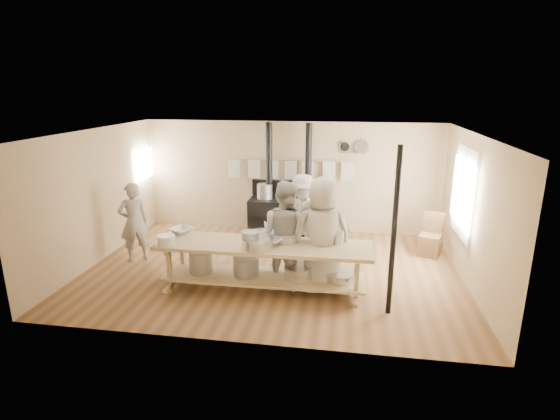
{
  "coord_description": "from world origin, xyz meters",
  "views": [
    {
      "loc": [
        1.35,
        -7.6,
        3.38
      ],
      "look_at": [
        0.11,
        0.2,
        1.13
      ],
      "focal_mm": 28.0,
      "sensor_mm": 36.0,
      "label": 1
    }
  ],
  "objects": [
    {
      "name": "bowl_steel_a",
      "position": [
        -0.1,
        -0.57,
        0.9
      ],
      "size": [
        0.49,
        0.49,
        0.11
      ],
      "primitive_type": "imported",
      "rotation": [
        0.0,
        0.0,
        0.68
      ],
      "color": "silver",
      "rests_on": "prep_table"
    },
    {
      "name": "towel_rail",
      "position": [
        0.0,
        2.4,
        1.56
      ],
      "size": [
        3.0,
        0.04,
        0.47
      ],
      "color": "#9D8859",
      "rests_on": "ground"
    },
    {
      "name": "pitcher",
      "position": [
        1.25,
        -0.72,
        0.96
      ],
      "size": [
        0.18,
        0.18,
        0.23
      ],
      "primitive_type": "cylinder",
      "rotation": [
        0.0,
        0.0,
        -0.36
      ],
      "color": "white",
      "rests_on": "prep_table"
    },
    {
      "name": "cook_by_window",
      "position": [
        0.47,
        0.88,
        0.84
      ],
      "size": [
        1.13,
        0.7,
        1.69
      ],
      "primitive_type": "imported",
      "rotation": [
        0.0,
        0.0,
        -0.07
      ],
      "color": "#9E968B",
      "rests_on": "ground"
    },
    {
      "name": "bucket_galv",
      "position": [
        -0.18,
        -1.05,
        0.98
      ],
      "size": [
        0.33,
        0.33,
        0.25
      ],
      "primitive_type": "cylinder",
      "rotation": [
        0.0,
        0.0,
        -0.24
      ],
      "color": "gray",
      "rests_on": "prep_table"
    },
    {
      "name": "deep_bowl_enamel",
      "position": [
        -1.55,
        -1.23,
        0.94
      ],
      "size": [
        0.35,
        0.35,
        0.18
      ],
      "primitive_type": "cylinder",
      "rotation": [
        0.0,
        0.0,
        0.27
      ],
      "color": "white",
      "rests_on": "prep_table"
    },
    {
      "name": "window_right",
      "position": [
        3.47,
        0.6,
        1.5
      ],
      "size": [
        0.09,
        1.5,
        1.65
      ],
      "color": "beige",
      "rests_on": "ground"
    },
    {
      "name": "roasting_pan",
      "position": [
        0.13,
        -0.57,
        0.9
      ],
      "size": [
        0.52,
        0.44,
        0.1
      ],
      "primitive_type": "cube",
      "rotation": [
        0.0,
        0.0,
        -0.4
      ],
      "color": "#B2B2B7",
      "rests_on": "prep_table"
    },
    {
      "name": "chair",
      "position": [
        3.08,
        1.25,
        0.26
      ],
      "size": [
        0.54,
        0.54,
        0.89
      ],
      "rotation": [
        0.0,
        0.0,
        -0.37
      ],
      "color": "brown",
      "rests_on": "ground"
    },
    {
      "name": "mixing_bowl_large",
      "position": [
        -0.05,
        -1.09,
        0.93
      ],
      "size": [
        0.57,
        0.57,
        0.16
      ],
      "primitive_type": "cylinder",
      "rotation": [
        0.0,
        0.0,
        0.15
      ],
      "color": "silver",
      "rests_on": "prep_table"
    },
    {
      "name": "cook_center",
      "position": [
        0.97,
        -0.71,
        0.99
      ],
      "size": [
        1.05,
        0.77,
        1.98
      ],
      "primitive_type": "imported",
      "rotation": [
        0.0,
        0.0,
        3.29
      ],
      "color": "#9E968B",
      "rests_on": "ground"
    },
    {
      "name": "bowl_white_a",
      "position": [
        -1.55,
        -0.57,
        0.9
      ],
      "size": [
        0.51,
        0.51,
        0.09
      ],
      "primitive_type": "imported",
      "rotation": [
        0.0,
        0.0,
        -0.42
      ],
      "color": "white",
      "rests_on": "prep_table"
    },
    {
      "name": "bowl_white_b",
      "position": [
        0.06,
        -0.92,
        0.91
      ],
      "size": [
        0.66,
        0.66,
        0.12
      ],
      "primitive_type": "imported",
      "rotation": [
        0.0,
        0.0,
        2.41
      ],
      "color": "white",
      "rests_on": "prep_table"
    },
    {
      "name": "cook_left",
      "position": [
        0.32,
        -0.56,
        0.93
      ],
      "size": [
        1.12,
        1.02,
        1.87
      ],
      "primitive_type": "imported",
      "rotation": [
        0.0,
        0.0,
        2.71
      ],
      "color": "#9E968B",
      "rests_on": "ground"
    },
    {
      "name": "cook_far_left",
      "position": [
        -2.78,
        0.05,
        0.8
      ],
      "size": [
        0.69,
        0.66,
        1.59
      ],
      "primitive_type": "imported",
      "rotation": [
        0.0,
        0.0,
        3.82
      ],
      "color": "#9E968B",
      "rests_on": "ground"
    },
    {
      "name": "support_post",
      "position": [
        2.05,
        -1.35,
        1.3
      ],
      "size": [
        0.08,
        0.08,
        2.6
      ],
      "primitive_type": "cylinder",
      "color": "black",
      "rests_on": "ground"
    },
    {
      "name": "back_wall_shelf",
      "position": [
        1.46,
        2.43,
        2.0
      ],
      "size": [
        0.63,
        0.14,
        0.32
      ],
      "color": "#9D8859",
      "rests_on": "ground"
    },
    {
      "name": "prep_table",
      "position": [
        -0.01,
        -0.9,
        0.52
      ],
      "size": [
        3.6,
        0.9,
        0.85
      ],
      "color": "#9D8859",
      "rests_on": "ground"
    },
    {
      "name": "room_shell",
      "position": [
        0.0,
        0.0,
        1.62
      ],
      "size": [
        7.0,
        7.0,
        7.0
      ],
      "color": "tan",
      "rests_on": "ground"
    },
    {
      "name": "cook_right",
      "position": [
        0.9,
        -0.01,
        0.89
      ],
      "size": [
        1.07,
        0.5,
        1.78
      ],
      "primitive_type": "imported",
      "rotation": [
        0.0,
        0.0,
        3.08
      ],
      "color": "#9E968B",
      "rests_on": "ground"
    },
    {
      "name": "stove",
      "position": [
        -0.01,
        2.12,
        0.52
      ],
      "size": [
        1.9,
        0.75,
        2.6
      ],
      "color": "black",
      "rests_on": "ground"
    },
    {
      "name": "bowl_steel_b",
      "position": [
        1.11,
        -0.57,
        0.9
      ],
      "size": [
        0.36,
        0.36,
        0.1
      ],
      "primitive_type": "imported",
      "rotation": [
        0.0,
        0.0,
        3.27
      ],
      "color": "silver",
      "rests_on": "prep_table"
    },
    {
      "name": "left_opening",
      "position": [
        -3.45,
        2.0,
        1.6
      ],
      "size": [
        0.0,
        0.9,
        0.9
      ],
      "color": "white",
      "rests_on": "ground"
    },
    {
      "name": "ground",
      "position": [
        0.0,
        0.0,
        0.0
      ],
      "size": [
        7.0,
        7.0,
        0.0
      ],
      "primitive_type": "plane",
      "color": "brown",
      "rests_on": "ground"
    }
  ]
}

